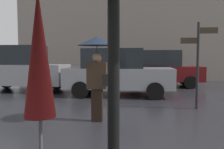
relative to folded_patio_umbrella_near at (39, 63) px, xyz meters
name	(u,v)px	position (x,y,z in m)	size (l,w,h in m)	color
folded_patio_umbrella_near	(39,63)	(0.00, 0.00, 0.00)	(0.39, 0.39, 2.27)	black
pedestrian_with_umbrella	(97,58)	(-0.06, 3.53, 0.05)	(0.94, 0.94, 2.09)	black
parked_car_left	(21,69)	(-4.55, 8.38, -0.47)	(4.13, 1.99, 2.12)	gray
parked_car_right	(160,68)	(2.05, 10.97, -0.54)	(4.30, 1.95, 1.96)	#590C0F
parked_car_distant	(117,72)	(0.05, 7.64, -0.55)	(4.39, 2.03, 1.94)	gray
street_signpost	(198,56)	(2.73, 5.31, 0.09)	(1.08, 0.08, 2.65)	black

